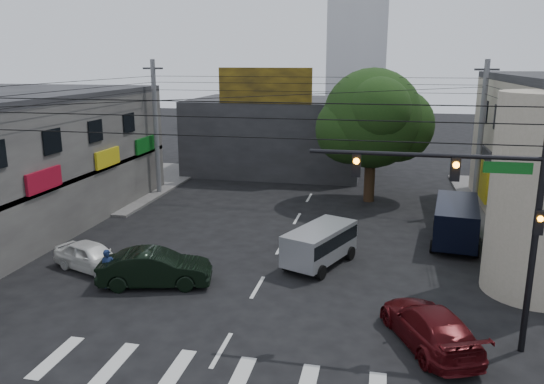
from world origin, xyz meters
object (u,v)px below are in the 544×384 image
(street_tree, at_px, (372,119))
(traffic_gantry, at_px, (480,204))
(utility_pole_far_right, at_px, (480,137))
(utility_pole_far_left, at_px, (156,128))
(dark_sedan, at_px, (155,268))
(maroon_sedan, at_px, (429,326))
(silver_minivan, at_px, (320,247))
(navy_van, at_px, (456,223))
(white_compact, at_px, (91,256))
(traffic_officer, at_px, (108,269))

(street_tree, relative_size, traffic_gantry, 1.21)
(utility_pole_far_right, bearing_deg, traffic_gantry, -98.94)
(traffic_gantry, distance_m, utility_pole_far_left, 25.00)
(utility_pole_far_right, distance_m, dark_sedan, 21.12)
(maroon_sedan, height_order, silver_minivan, silver_minivan)
(dark_sedan, relative_size, navy_van, 0.88)
(white_compact, bearing_deg, utility_pole_far_right, -32.99)
(street_tree, distance_m, dark_sedan, 18.30)
(traffic_gantry, relative_size, silver_minivan, 1.61)
(silver_minivan, bearing_deg, dark_sedan, 142.21)
(street_tree, xyz_separation_m, navy_van, (4.61, -7.57, -4.41))
(traffic_gantry, xyz_separation_m, navy_van, (0.78, 10.43, -3.76))
(utility_pole_far_right, xyz_separation_m, traffic_officer, (-16.50, -15.26, -3.79))
(maroon_sedan, relative_size, navy_van, 0.91)
(dark_sedan, distance_m, maroon_sedan, 11.09)
(utility_pole_far_right, bearing_deg, maroon_sedan, -102.81)
(utility_pole_far_right, bearing_deg, utility_pole_far_left, 180.00)
(silver_minivan, bearing_deg, maroon_sedan, -122.61)
(utility_pole_far_left, distance_m, dark_sedan, 16.42)
(dark_sedan, relative_size, silver_minivan, 1.08)
(dark_sedan, bearing_deg, maroon_sedan, -117.59)
(silver_minivan, distance_m, traffic_officer, 9.24)
(white_compact, bearing_deg, traffic_gantry, -81.97)
(street_tree, height_order, navy_van, street_tree)
(navy_van, bearing_deg, maroon_sedan, 176.17)
(traffic_gantry, xyz_separation_m, traffic_officer, (-13.82, 1.74, -4.02))
(traffic_gantry, xyz_separation_m, dark_sedan, (-12.03, 2.34, -4.07))
(traffic_gantry, distance_m, traffic_officer, 14.50)
(utility_pole_far_right, xyz_separation_m, dark_sedan, (-14.70, -14.67, -3.84))
(utility_pole_far_left, bearing_deg, street_tree, 3.95)
(utility_pole_far_right, distance_m, traffic_officer, 22.79)
(dark_sedan, distance_m, white_compact, 3.64)
(utility_pole_far_right, xyz_separation_m, navy_van, (-1.89, -6.57, -3.53))
(utility_pole_far_left, distance_m, silver_minivan, 17.20)
(traffic_gantry, height_order, maroon_sedan, traffic_gantry)
(white_compact, bearing_deg, traffic_officer, -112.49)
(utility_pole_far_right, distance_m, navy_van, 7.70)
(dark_sedan, bearing_deg, navy_van, -71.88)
(utility_pole_far_left, relative_size, traffic_officer, 5.66)
(traffic_gantry, xyz_separation_m, white_compact, (-15.53, 3.31, -4.19))
(white_compact, distance_m, traffic_officer, 2.32)
(traffic_gantry, bearing_deg, navy_van, 85.70)
(white_compact, distance_m, silver_minivan, 10.27)
(maroon_sedan, bearing_deg, traffic_officer, -32.29)
(utility_pole_far_left, bearing_deg, utility_pole_far_right, 0.00)
(utility_pole_far_left, height_order, white_compact, utility_pole_far_left)
(silver_minivan, height_order, navy_van, navy_van)
(utility_pole_far_left, bearing_deg, traffic_gantry, -42.86)
(street_tree, height_order, utility_pole_far_right, utility_pole_far_right)
(street_tree, distance_m, utility_pole_far_right, 6.63)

